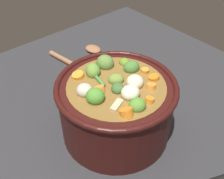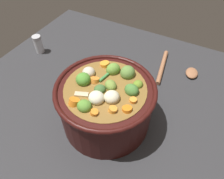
# 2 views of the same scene
# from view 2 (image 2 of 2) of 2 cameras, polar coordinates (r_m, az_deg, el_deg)

# --- Properties ---
(ground_plane) EXTENTS (1.10, 1.10, 0.00)m
(ground_plane) POSITION_cam_2_polar(r_m,az_deg,el_deg) (0.69, -1.53, -8.26)
(ground_plane) COLOR #2D2D30
(cooking_pot) EXTENTS (0.28, 0.28, 0.18)m
(cooking_pot) POSITION_cam_2_polar(r_m,az_deg,el_deg) (0.62, -1.67, -3.91)
(cooking_pot) COLOR #38110F
(cooking_pot) RESTS_ON ground_plane
(wooden_spoon) EXTENTS (0.20, 0.17, 0.02)m
(wooden_spoon) POSITION_cam_2_polar(r_m,az_deg,el_deg) (0.87, 17.08, 5.17)
(wooden_spoon) COLOR #9C6543
(wooden_spoon) RESTS_ON ground_plane
(salt_shaker) EXTENTS (0.04, 0.04, 0.08)m
(salt_shaker) POSITION_cam_2_polar(r_m,az_deg,el_deg) (0.97, -19.40, 11.55)
(salt_shaker) COLOR silver
(salt_shaker) RESTS_ON ground_plane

